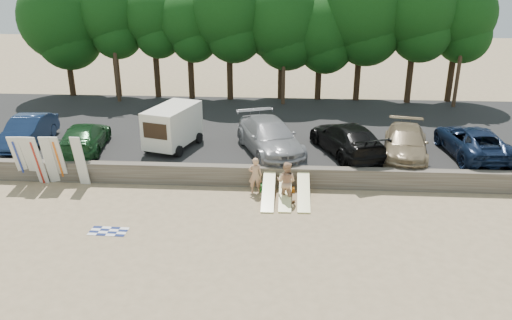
{
  "coord_description": "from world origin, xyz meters",
  "views": [
    {
      "loc": [
        2.36,
        -19.0,
        9.79
      ],
      "look_at": [
        0.91,
        3.0,
        1.32
      ],
      "focal_mm": 35.0,
      "sensor_mm": 36.0,
      "label": 1
    }
  ],
  "objects_px": {
    "car_0": "(28,131)",
    "car_4": "(406,143)",
    "car_2": "(270,137)",
    "car_3": "(346,138)",
    "box_trailer": "(173,125)",
    "cooler": "(263,188)",
    "car_1": "(85,137)",
    "beachgoer_a": "(255,175)",
    "beachgoer_b": "(286,182)",
    "car_5": "(472,141)"
  },
  "relations": [
    {
      "from": "car_3",
      "to": "beachgoer_b",
      "type": "height_order",
      "value": "car_3"
    },
    {
      "from": "car_5",
      "to": "beachgoer_b",
      "type": "height_order",
      "value": "car_5"
    },
    {
      "from": "car_0",
      "to": "beachgoer_b",
      "type": "height_order",
      "value": "car_0"
    },
    {
      "from": "beachgoer_a",
      "to": "car_4",
      "type": "bearing_deg",
      "value": -158.17
    },
    {
      "from": "cooler",
      "to": "car_1",
      "type": "bearing_deg",
      "value": 150.36
    },
    {
      "from": "box_trailer",
      "to": "cooler",
      "type": "distance_m",
      "value": 6.57
    },
    {
      "from": "beachgoer_a",
      "to": "cooler",
      "type": "xyz_separation_m",
      "value": [
        0.35,
        0.21,
        -0.71
      ]
    },
    {
      "from": "beachgoer_a",
      "to": "cooler",
      "type": "distance_m",
      "value": 0.82
    },
    {
      "from": "box_trailer",
      "to": "car_0",
      "type": "xyz_separation_m",
      "value": [
        -8.04,
        -0.07,
        -0.49
      ]
    },
    {
      "from": "car_0",
      "to": "car_2",
      "type": "xyz_separation_m",
      "value": [
        13.26,
        -0.39,
        0.08
      ]
    },
    {
      "from": "car_0",
      "to": "car_4",
      "type": "relative_size",
      "value": 0.92
    },
    {
      "from": "box_trailer",
      "to": "car_2",
      "type": "height_order",
      "value": "box_trailer"
    },
    {
      "from": "cooler",
      "to": "car_5",
      "type": "bearing_deg",
      "value": 7.1
    },
    {
      "from": "car_3",
      "to": "car_4",
      "type": "relative_size",
      "value": 1.07
    },
    {
      "from": "car_4",
      "to": "car_5",
      "type": "height_order",
      "value": "car_5"
    },
    {
      "from": "car_1",
      "to": "car_2",
      "type": "xyz_separation_m",
      "value": [
        9.86,
        0.21,
        0.14
      ]
    },
    {
      "from": "car_0",
      "to": "car_2",
      "type": "relative_size",
      "value": 0.8
    },
    {
      "from": "beachgoer_b",
      "to": "car_3",
      "type": "bearing_deg",
      "value": -102.36
    },
    {
      "from": "box_trailer",
      "to": "car_3",
      "type": "relative_size",
      "value": 0.7
    },
    {
      "from": "car_1",
      "to": "beachgoer_b",
      "type": "distance_m",
      "value": 11.55
    },
    {
      "from": "box_trailer",
      "to": "beachgoer_b",
      "type": "distance_m",
      "value": 7.86
    },
    {
      "from": "box_trailer",
      "to": "beachgoer_a",
      "type": "bearing_deg",
      "value": -23.97
    },
    {
      "from": "box_trailer",
      "to": "beachgoer_b",
      "type": "bearing_deg",
      "value": -21.54
    },
    {
      "from": "car_3",
      "to": "beachgoer_a",
      "type": "height_order",
      "value": "car_3"
    },
    {
      "from": "car_0",
      "to": "cooler",
      "type": "bearing_deg",
      "value": -19.56
    },
    {
      "from": "car_3",
      "to": "cooler",
      "type": "relative_size",
      "value": 14.76
    },
    {
      "from": "car_0",
      "to": "cooler",
      "type": "relative_size",
      "value": 12.6
    },
    {
      "from": "car_0",
      "to": "car_1",
      "type": "bearing_deg",
      "value": -13.57
    },
    {
      "from": "car_0",
      "to": "car_3",
      "type": "distance_m",
      "value": 17.25
    },
    {
      "from": "car_0",
      "to": "box_trailer",
      "type": "bearing_deg",
      "value": -3.16
    },
    {
      "from": "car_2",
      "to": "car_3",
      "type": "height_order",
      "value": "car_2"
    },
    {
      "from": "cooler",
      "to": "car_4",
      "type": "bearing_deg",
      "value": 12.15
    },
    {
      "from": "car_2",
      "to": "cooler",
      "type": "xyz_separation_m",
      "value": [
        -0.16,
        -3.34,
        -1.41
      ]
    },
    {
      "from": "box_trailer",
      "to": "car_5",
      "type": "height_order",
      "value": "box_trailer"
    },
    {
      "from": "car_5",
      "to": "beachgoer_a",
      "type": "distance_m",
      "value": 11.64
    },
    {
      "from": "car_1",
      "to": "beachgoer_b",
      "type": "height_order",
      "value": "car_1"
    },
    {
      "from": "beachgoer_a",
      "to": "cooler",
      "type": "relative_size",
      "value": 4.58
    },
    {
      "from": "car_1",
      "to": "car_3",
      "type": "distance_m",
      "value": 13.86
    },
    {
      "from": "car_4",
      "to": "car_5",
      "type": "distance_m",
      "value": 3.52
    },
    {
      "from": "car_2",
      "to": "beachgoer_b",
      "type": "xyz_separation_m",
      "value": [
        0.92,
        -4.35,
        -0.64
      ]
    },
    {
      "from": "car_5",
      "to": "cooler",
      "type": "distance_m",
      "value": 11.3
    },
    {
      "from": "box_trailer",
      "to": "beachgoer_a",
      "type": "xyz_separation_m",
      "value": [
        4.69,
        -4.01,
        -1.11
      ]
    },
    {
      "from": "car_0",
      "to": "car_3",
      "type": "bearing_deg",
      "value": -4.28
    },
    {
      "from": "car_0",
      "to": "cooler",
      "type": "xyz_separation_m",
      "value": [
        13.09,
        -3.73,
        -1.33
      ]
    },
    {
      "from": "beachgoer_a",
      "to": "beachgoer_b",
      "type": "height_order",
      "value": "beachgoer_b"
    },
    {
      "from": "box_trailer",
      "to": "car_4",
      "type": "height_order",
      "value": "box_trailer"
    },
    {
      "from": "car_0",
      "to": "beachgoer_b",
      "type": "distance_m",
      "value": 14.96
    },
    {
      "from": "car_3",
      "to": "beachgoer_a",
      "type": "relative_size",
      "value": 3.22
    },
    {
      "from": "box_trailer",
      "to": "cooler",
      "type": "xyz_separation_m",
      "value": [
        5.05,
        -3.8,
        -1.82
      ]
    },
    {
      "from": "car_1",
      "to": "car_0",
      "type": "bearing_deg",
      "value": -18.48
    }
  ]
}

